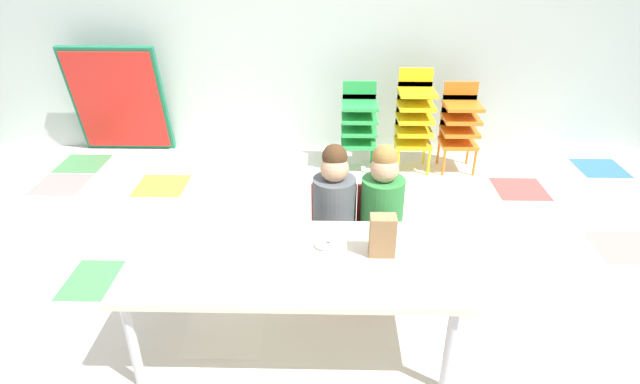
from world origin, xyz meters
The scene contains 13 objects.
ground_plane centered at (0.00, 0.01, -0.01)m, with size 6.67×4.58×0.02m.
back_wall centered at (0.00, 2.29, 1.34)m, with size 6.67×0.10×2.68m, color #B2C1B7.
craft_table centered at (-0.04, -0.52, 0.51)m, with size 1.67×0.74×0.55m.
seated_child_near_camera centered at (0.16, 0.09, 0.55)m, with size 0.33×0.33×0.92m.
seated_child_middle_seat centered at (0.46, 0.09, 0.55)m, with size 0.32×0.32×0.92m.
kid_chair_green_stack centered at (0.40, 1.79, 0.46)m, with size 0.32×0.30×0.80m.
kid_chair_yellow_stack centered at (0.90, 1.79, 0.52)m, with size 0.32×0.30×0.92m.
kid_chair_orange_stack centered at (1.31, 1.79, 0.46)m, with size 0.32×0.30×0.80m.
folded_activity_table centered at (-1.91, 2.09, 0.54)m, with size 0.90×0.29×1.09m.
paper_bag_brown centered at (0.40, -0.46, 0.66)m, with size 0.13×0.09×0.22m, color #9E754C.
paper_plate_near_edge centered at (0.12, -0.41, 0.56)m, with size 0.18×0.18×0.01m, color white.
paper_plate_center_table centered at (-0.60, -0.66, 0.56)m, with size 0.18×0.18×0.01m, color white.
donut_powdered_on_plate centered at (0.12, -0.41, 0.58)m, with size 0.12×0.12×0.03m, color white.
Camera 1 is at (0.14, -2.63, 2.05)m, focal length 28.62 mm.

